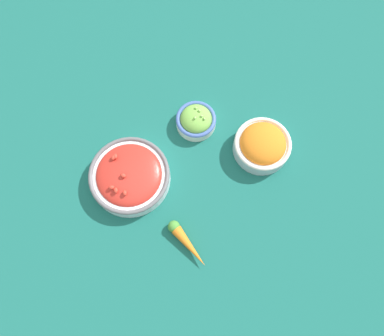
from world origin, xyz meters
The scene contains 5 objects.
ground_plane centered at (0.00, 0.00, 0.00)m, with size 3.00×3.00×0.00m, color #196056.
bowl_lettuce centered at (0.11, 0.09, 0.02)m, with size 0.12×0.12×0.06m.
bowl_cherry_tomatoes centered at (-0.13, 0.11, 0.03)m, with size 0.22×0.22×0.07m.
bowl_carrots centered at (0.18, -0.10, 0.03)m, with size 0.16×0.16×0.07m.
loose_carrot centered at (-0.15, -0.13, 0.01)m, with size 0.05×0.15×0.03m.
Camera 1 is at (-0.23, -0.22, 1.00)m, focal length 35.00 mm.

